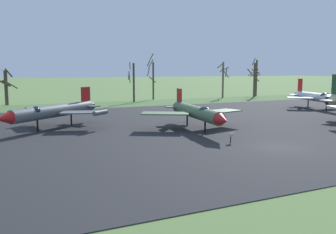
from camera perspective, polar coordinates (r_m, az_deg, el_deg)
The scene contains 13 objects.
ground_plane at distance 31.52m, azimuth 17.02°, elevation -4.67°, with size 600.00×600.00×0.00m, color #607F42.
asphalt_apron at distance 42.44m, azimuth 4.55°, elevation -1.28°, with size 103.88×45.56×0.05m, color #28282B.
grass_verge_strip at distance 68.73m, azimuth -7.45°, elevation 2.02°, with size 163.88×12.00×0.06m, color #4C6E39.
jet_fighter_front_left at distance 41.21m, azimuth -17.65°, elevation 0.89°, with size 12.06×11.06×4.37m.
jet_fighter_front_right at distance 63.88m, azimuth 22.63°, elevation 2.89°, with size 9.37×14.16×4.92m.
jet_fighter_rear_left at distance 38.68m, azimuth 4.56°, elevation 0.75°, with size 11.83×13.85×4.21m.
info_placard_rear_left at distance 32.29m, azimuth 9.85°, elevation -3.09°, with size 0.58×0.30×0.94m.
bare_tree_far_left at distance 72.58m, azimuth -24.12°, elevation 4.43°, with size 3.28×2.30×6.72m.
bare_tree_left_of_center at distance 72.54m, azimuth -5.52°, elevation 5.59°, with size 1.57×2.03×8.02m.
bare_tree_center at distance 79.35m, azimuth -2.45°, elevation 6.16°, with size 2.17×2.68×10.02m.
bare_tree_right_of_center at distance 84.54m, azimuth 8.69°, elevation 6.12°, with size 2.66×2.62×8.22m.
bare_tree_far_right at distance 88.90m, azimuth 13.44°, elevation 5.81°, with size 2.31×2.54×8.11m.
bare_tree_backdrop_extra at distance 93.10m, azimuth 13.71°, elevation 6.23°, with size 3.21×2.54×9.38m.
Camera 1 is at (-20.88, -22.72, 6.42)m, focal length 38.68 mm.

